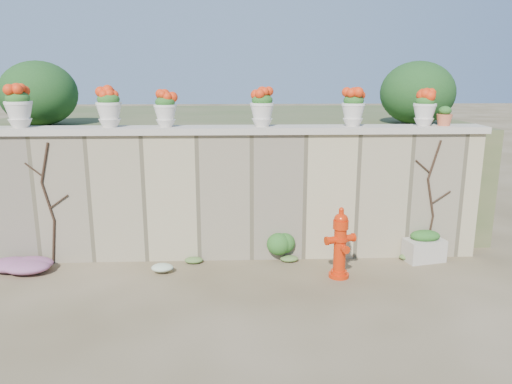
{
  "coord_description": "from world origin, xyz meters",
  "views": [
    {
      "loc": [
        0.17,
        -5.85,
        2.93
      ],
      "look_at": [
        0.47,
        1.4,
        1.16
      ],
      "focal_mm": 35.0,
      "sensor_mm": 36.0,
      "label": 1
    }
  ],
  "objects_px": {
    "urn_pot_0": "(19,107)",
    "fire_hydrant": "(340,243)",
    "planter_box": "(424,247)",
    "terracotta_pot": "(444,117)"
  },
  "relations": [
    {
      "from": "urn_pot_0",
      "to": "fire_hydrant",
      "type": "bearing_deg",
      "value": -11.06
    },
    {
      "from": "planter_box",
      "to": "urn_pot_0",
      "type": "bearing_deg",
      "value": 164.07
    },
    {
      "from": "planter_box",
      "to": "terracotta_pot",
      "type": "height_order",
      "value": "terracotta_pot"
    },
    {
      "from": "planter_box",
      "to": "fire_hydrant",
      "type": "bearing_deg",
      "value": -171.16
    },
    {
      "from": "urn_pot_0",
      "to": "terracotta_pot",
      "type": "bearing_deg",
      "value": 0.0
    },
    {
      "from": "planter_box",
      "to": "urn_pot_0",
      "type": "distance_m",
      "value": 6.57
    },
    {
      "from": "urn_pot_0",
      "to": "planter_box",
      "type": "bearing_deg",
      "value": -3.13
    },
    {
      "from": "planter_box",
      "to": "terracotta_pot",
      "type": "xyz_separation_m",
      "value": [
        0.28,
        0.34,
        2.0
      ]
    },
    {
      "from": "fire_hydrant",
      "to": "planter_box",
      "type": "distance_m",
      "value": 1.61
    },
    {
      "from": "terracotta_pot",
      "to": "fire_hydrant",
      "type": "bearing_deg",
      "value": -152.26
    }
  ]
}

